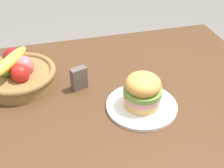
% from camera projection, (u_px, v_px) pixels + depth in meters
% --- Properties ---
extents(dining_table, '(1.40, 0.90, 0.75)m').
position_uv_depth(dining_table, '(96.00, 114.00, 1.20)').
color(dining_table, '#4C301C').
rests_on(dining_table, ground_plane).
extents(plate, '(0.25, 0.25, 0.01)m').
position_uv_depth(plate, '(142.00, 106.00, 1.07)').
color(plate, white).
rests_on(plate, dining_table).
extents(sandwich, '(0.14, 0.14, 0.13)m').
position_uv_depth(sandwich, '(143.00, 91.00, 1.03)').
color(sandwich, '#DBAD60').
rests_on(sandwich, plate).
extents(fruit_basket, '(0.29, 0.29, 0.13)m').
position_uv_depth(fruit_basket, '(18.00, 73.00, 1.17)').
color(fruit_basket, olive).
rests_on(fruit_basket, dining_table).
extents(napkin_holder, '(0.07, 0.05, 0.09)m').
position_uv_depth(napkin_holder, '(79.00, 78.00, 1.14)').
color(napkin_holder, '#594C47').
rests_on(napkin_holder, dining_table).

